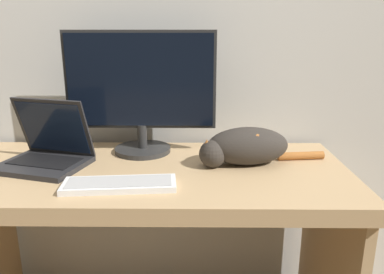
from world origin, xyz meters
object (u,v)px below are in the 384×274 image
Objects in this scene: laptop at (46,153)px; external_keyboard at (120,184)px; monitor at (141,91)px; cat at (245,146)px.

external_keyboard is (0.32, -0.21, -0.04)m from laptop.
laptop is 0.95× the size of external_keyboard.
monitor is 0.44m from laptop.
monitor is at bearing 41.97° from laptop.
laptop is at bearing 141.57° from external_keyboard.
external_keyboard is at bearing -159.03° from cat.
external_keyboard is 0.75× the size of cat.
laptop reaches higher than external_keyboard.
monitor is 1.22× the size of cat.
monitor is 1.62× the size of external_keyboard.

